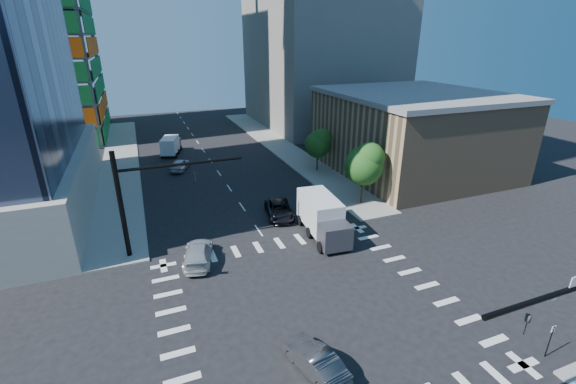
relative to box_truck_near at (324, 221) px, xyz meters
name	(u,v)px	position (x,y,z in m)	size (l,w,h in m)	color
ground	(311,306)	(-5.21, -8.66, -1.57)	(160.00, 160.00, 0.00)	black
road_markings	(311,306)	(-5.21, -8.66, -1.57)	(20.00, 20.00, 0.01)	silver
sidewalk_ne	(280,146)	(7.29, 31.34, -1.50)	(5.00, 60.00, 0.15)	gray
sidewalk_nw	(121,162)	(-17.71, 31.34, -1.50)	(5.00, 60.00, 0.15)	gray
commercial_building	(412,132)	(19.79, 13.34, 3.74)	(20.50, 22.50, 10.60)	#947556
bg_building_ne	(321,54)	(21.79, 46.34, 12.43)	(24.00, 30.00, 28.00)	slate
signal_mast_nw	(139,194)	(-15.21, 2.84, 3.92)	(10.20, 0.40, 9.00)	black
tree_south	(366,163)	(7.42, 5.24, 3.11)	(4.16, 4.16, 6.82)	#382316
tree_north	(319,143)	(7.72, 17.24, 2.41)	(3.54, 3.52, 5.78)	#382316
no_parking_sign	(551,338)	(5.49, -17.66, -0.19)	(0.30, 0.06, 2.20)	black
car_nb_far	(279,210)	(-2.29, 5.55, -0.83)	(2.48, 5.38, 1.49)	black
car_sb_near	(198,253)	(-11.43, -0.09, -0.81)	(2.15, 5.29, 1.54)	silver
car_sb_mid	(180,165)	(-9.93, 24.62, -0.80)	(1.84, 4.58, 1.56)	#BABDC3
car_sb_cross	(315,360)	(-7.32, -13.70, -0.84)	(1.55, 4.44, 1.46)	#444448
box_truck_near	(324,221)	(0.00, 0.00, 0.00)	(3.45, 7.00, 3.56)	black
box_truck_far	(171,146)	(-10.14, 33.32, -0.32)	(3.74, 5.82, 2.83)	black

